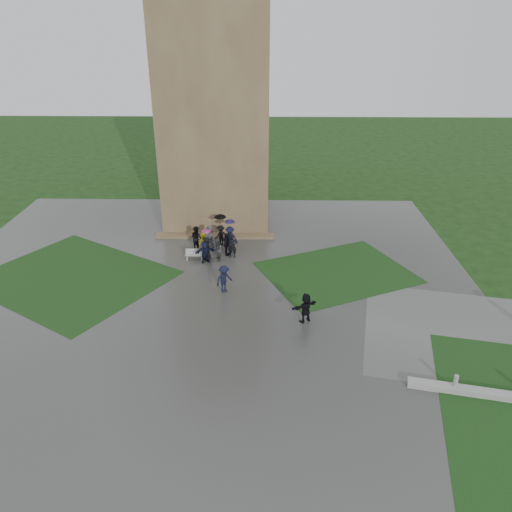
{
  "coord_description": "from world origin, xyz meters",
  "views": [
    {
      "loc": [
        3.76,
        -23.85,
        15.2
      ],
      "look_at": [
        3.22,
        4.94,
        1.2
      ],
      "focal_mm": 35.0,
      "sensor_mm": 36.0,
      "label": 1
    }
  ],
  "objects_px": {
    "pedestrian_mid": "(224,279)",
    "pedestrian_near": "(306,308)",
    "tower": "(216,105)",
    "bench": "(195,254)"
  },
  "relations": [
    {
      "from": "tower",
      "to": "pedestrian_near",
      "type": "distance_m",
      "value": 18.72
    },
    {
      "from": "tower",
      "to": "bench",
      "type": "relative_size",
      "value": 14.08
    },
    {
      "from": "pedestrian_mid",
      "to": "pedestrian_near",
      "type": "height_order",
      "value": "pedestrian_mid"
    },
    {
      "from": "tower",
      "to": "bench",
      "type": "height_order",
      "value": "tower"
    },
    {
      "from": "pedestrian_mid",
      "to": "pedestrian_near",
      "type": "bearing_deg",
      "value": -74.64
    },
    {
      "from": "bench",
      "to": "pedestrian_near",
      "type": "relative_size",
      "value": 0.75
    },
    {
      "from": "bench",
      "to": "pedestrian_mid",
      "type": "xyz_separation_m",
      "value": [
        2.36,
        -4.39,
        0.49
      ]
    },
    {
      "from": "tower",
      "to": "pedestrian_mid",
      "type": "distance_m",
      "value": 15.06
    },
    {
      "from": "tower",
      "to": "bench",
      "type": "xyz_separation_m",
      "value": [
        -1.01,
        -8.22,
        -8.6
      ]
    },
    {
      "from": "tower",
      "to": "bench",
      "type": "distance_m",
      "value": 11.94
    }
  ]
}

